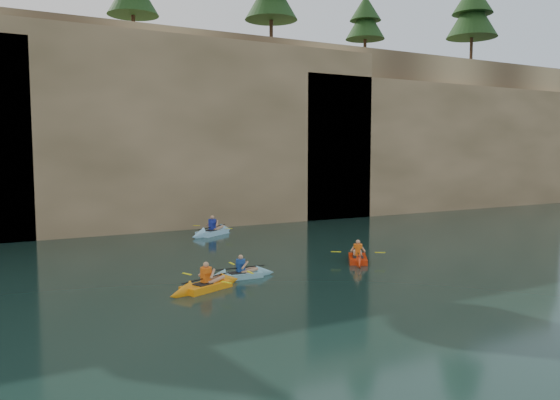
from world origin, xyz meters
name	(u,v)px	position (x,y,z in m)	size (l,w,h in m)	color
ground	(462,357)	(0.00, 0.00, 0.00)	(160.00, 160.00, 0.00)	black
cliff	(132,129)	(0.00, 30.00, 6.00)	(70.00, 16.00, 12.00)	tan
cliff_slab_center	(196,131)	(2.00, 22.60, 5.70)	(24.00, 2.40, 11.40)	tan
cliff_slab_east	(444,145)	(22.00, 22.60, 4.92)	(26.00, 2.40, 9.84)	tan
sea_cave_center	(95,205)	(-4.00, 21.95, 1.60)	(3.50, 1.00, 3.20)	black
sea_cave_east	(316,185)	(10.00, 21.95, 2.25)	(5.00, 1.00, 4.50)	black
kayaker_orange	(206,286)	(-2.91, 8.20, 0.14)	(3.08, 2.15, 1.16)	orange
kayaker_ltblue_near	(241,274)	(-1.23, 9.19, 0.13)	(2.67, 2.10, 1.05)	#7DBDD1
kayaker_red_far	(358,258)	(4.21, 9.55, 0.14)	(2.25, 2.91, 1.12)	red
kayaker_ltblue_mid	(212,232)	(1.53, 19.00, 0.16)	(3.34, 2.49, 1.31)	#98D9FF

